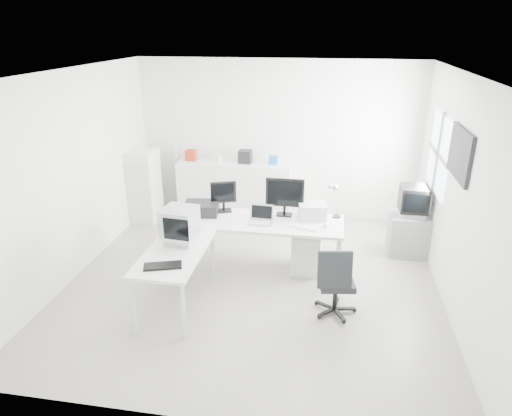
% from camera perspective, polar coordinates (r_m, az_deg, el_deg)
% --- Properties ---
extents(floor, '(5.00, 5.00, 0.01)m').
position_cam_1_polar(floor, '(6.47, -0.30, -8.90)').
color(floor, beige).
rests_on(floor, ground).
extents(ceiling, '(5.00, 5.00, 0.01)m').
position_cam_1_polar(ceiling, '(5.58, -0.36, 16.62)').
color(ceiling, white).
rests_on(ceiling, back_wall).
extents(back_wall, '(5.00, 0.02, 2.80)m').
position_cam_1_polar(back_wall, '(8.26, 2.68, 8.48)').
color(back_wall, white).
rests_on(back_wall, floor).
extents(left_wall, '(0.02, 5.00, 2.80)m').
position_cam_1_polar(left_wall, '(6.75, -21.77, 3.84)').
color(left_wall, white).
rests_on(left_wall, floor).
extents(right_wall, '(0.02, 5.00, 2.80)m').
position_cam_1_polar(right_wall, '(6.00, 23.91, 1.36)').
color(right_wall, white).
rests_on(right_wall, floor).
extents(window, '(0.02, 1.20, 1.10)m').
position_cam_1_polar(window, '(7.06, 21.85, 6.27)').
color(window, white).
rests_on(window, right_wall).
extents(wall_picture, '(0.04, 0.90, 0.60)m').
position_cam_1_polar(wall_picture, '(5.95, 24.15, 6.23)').
color(wall_picture, black).
rests_on(wall_picture, right_wall).
extents(main_desk, '(2.40, 0.80, 0.75)m').
position_cam_1_polar(main_desk, '(6.60, 0.21, -4.53)').
color(main_desk, white).
rests_on(main_desk, floor).
extents(side_desk, '(0.70, 1.40, 0.75)m').
position_cam_1_polar(side_desk, '(5.86, -9.91, -8.58)').
color(side_desk, white).
rests_on(side_desk, floor).
extents(drawer_pedestal, '(0.40, 0.50, 0.60)m').
position_cam_1_polar(drawer_pedestal, '(6.62, 6.30, -5.34)').
color(drawer_pedestal, white).
rests_on(drawer_pedestal, floor).
extents(inkjet_printer, '(0.53, 0.43, 0.17)m').
position_cam_1_polar(inkjet_printer, '(6.68, -6.86, -0.04)').
color(inkjet_printer, black).
rests_on(inkjet_printer, main_desk).
extents(lcd_monitor_small, '(0.42, 0.33, 0.47)m').
position_cam_1_polar(lcd_monitor_small, '(6.69, -4.09, 1.46)').
color(lcd_monitor_small, black).
rests_on(lcd_monitor_small, main_desk).
extents(lcd_monitor_large, '(0.55, 0.23, 0.57)m').
position_cam_1_polar(lcd_monitor_large, '(6.52, 3.61, 1.42)').
color(lcd_monitor_large, black).
rests_on(lcd_monitor_large, main_desk).
extents(laptop, '(0.37, 0.38, 0.24)m').
position_cam_1_polar(laptop, '(6.30, 0.52, -0.94)').
color(laptop, '#B7B7BA').
rests_on(laptop, main_desk).
extents(white_keyboard, '(0.44, 0.25, 0.02)m').
position_cam_1_polar(white_keyboard, '(6.24, 5.90, -2.39)').
color(white_keyboard, white).
rests_on(white_keyboard, main_desk).
extents(white_mouse, '(0.07, 0.07, 0.07)m').
position_cam_1_polar(white_mouse, '(6.27, 8.67, -2.18)').
color(white_mouse, white).
rests_on(white_mouse, main_desk).
extents(laser_printer, '(0.42, 0.38, 0.22)m').
position_cam_1_polar(laser_printer, '(6.54, 7.03, -0.33)').
color(laser_printer, silver).
rests_on(laser_printer, main_desk).
extents(desk_lamp, '(0.17, 0.17, 0.45)m').
position_cam_1_polar(desk_lamp, '(6.57, 10.17, 0.67)').
color(desk_lamp, silver).
rests_on(desk_lamp, main_desk).
extents(crt_monitor, '(0.45, 0.45, 0.48)m').
position_cam_1_polar(crt_monitor, '(5.79, -9.50, -2.11)').
color(crt_monitor, '#B7B7BA').
rests_on(crt_monitor, side_desk).
extents(black_keyboard, '(0.46, 0.30, 0.03)m').
position_cam_1_polar(black_keyboard, '(5.34, -11.56, -7.09)').
color(black_keyboard, black).
rests_on(black_keyboard, side_desk).
extents(office_chair, '(0.62, 0.62, 0.94)m').
position_cam_1_polar(office_chair, '(5.65, 10.03, -8.74)').
color(office_chair, '#282A2D').
rests_on(office_chair, floor).
extents(tv_cabinet, '(0.59, 0.48, 0.65)m').
position_cam_1_polar(tv_cabinet, '(7.39, 18.56, -3.19)').
color(tv_cabinet, gray).
rests_on(tv_cabinet, floor).
extents(crt_tv, '(0.50, 0.48, 0.45)m').
position_cam_1_polar(crt_tv, '(7.19, 19.08, 0.78)').
color(crt_tv, black).
rests_on(crt_tv, tv_cabinet).
extents(sideboard, '(2.05, 0.51, 1.03)m').
position_cam_1_polar(sideboard, '(8.38, -2.66, 2.36)').
color(sideboard, white).
rests_on(sideboard, floor).
extents(clutter_box_a, '(0.19, 0.17, 0.19)m').
position_cam_1_polar(clutter_box_a, '(8.40, -8.11, 6.55)').
color(clutter_box_a, '#9D2A16').
rests_on(clutter_box_a, sideboard).
extents(clutter_box_b, '(0.17, 0.16, 0.14)m').
position_cam_1_polar(clutter_box_b, '(8.27, -4.78, 6.28)').
color(clutter_box_b, white).
rests_on(clutter_box_b, sideboard).
extents(clutter_box_c, '(0.24, 0.22, 0.23)m').
position_cam_1_polar(clutter_box_c, '(8.15, -1.35, 6.44)').
color(clutter_box_c, black).
rests_on(clutter_box_c, sideboard).
extents(clutter_box_d, '(0.16, 0.14, 0.15)m').
position_cam_1_polar(clutter_box_d, '(8.09, 2.15, 6.02)').
color(clutter_box_d, '#1959B1').
rests_on(clutter_box_d, sideboard).
extents(clutter_bottle, '(0.07, 0.07, 0.22)m').
position_cam_1_polar(clutter_bottle, '(8.53, -9.98, 6.78)').
color(clutter_bottle, white).
rests_on(clutter_bottle, sideboard).
extents(filing_cabinet, '(0.46, 0.54, 1.30)m').
position_cam_1_polar(filing_cabinet, '(8.37, -13.76, 2.71)').
color(filing_cabinet, white).
rests_on(filing_cabinet, floor).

